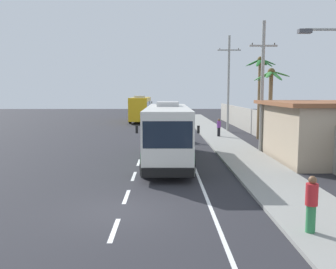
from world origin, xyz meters
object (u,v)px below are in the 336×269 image
Objects in this scene: motorcycle_beside_bus at (189,135)px; palm_second at (271,92)px; palm_nearest at (260,86)px; pedestrian_near_kerb at (219,127)px; pedestrian_midwalk at (311,203)px; utility_pole_far at (228,82)px; coach_bus_far_lane at (141,108)px; coach_bus_foreground at (168,131)px; utility_pole_mid at (262,85)px.

motorcycle_beside_bus is 7.57m from palm_second.
pedestrian_near_kerb is at bearing 165.46° from palm_nearest.
motorcycle_beside_bus is at bearing 157.02° from palm_second.
pedestrian_midwalk is 0.17× the size of utility_pole_far.
palm_nearest reaches higher than coach_bus_far_lane.
palm_second reaches higher than coach_bus_foreground.
utility_pole_mid reaches higher than palm_second.
pedestrian_midwalk is (-0.79, -23.51, 0.03)m from pedestrian_near_kerb.
pedestrian_near_kerb is 9.13m from utility_pole_mid.
coach_bus_far_lane is at bearing 121.49° from palm_nearest.
utility_pole_mid is 7.42m from palm_nearest.
motorcycle_beside_bus is (1.88, 8.45, -1.24)m from coach_bus_foreground.
pedestrian_midwalk is 23.32m from palm_nearest.
pedestrian_midwalk is at bearing -173.22° from pedestrian_near_kerb.
utility_pole_mid reaches higher than palm_nearest.
utility_pole_far is at bearing 68.46° from coach_bus_foreground.
coach_bus_foreground is 1.03× the size of coach_bus_far_lane.
palm_nearest is at bearing 19.94° from motorcycle_beside_bus.
coach_bus_foreground is 1.86× the size of palm_second.
pedestrian_near_kerb is 0.98× the size of pedestrian_midwalk.
coach_bus_far_lane is 1.08× the size of utility_pole_far.
utility_pole_far is (10.36, -13.76, 3.36)m from coach_bus_far_lane.
utility_pole_far is (-0.06, 13.27, 0.57)m from utility_pole_mid.
coach_bus_far_lane reaches higher than motorcycle_beside_bus.
motorcycle_beside_bus is at bearing 135.20° from utility_pole_mid.
palm_second is at bearing -143.88° from pedestrian_near_kerb.
palm_second is at bearing -29.77° from pedestrian_midwalk.
coach_bus_foreground is 10.20m from palm_second.
coach_bus_far_lane reaches higher than pedestrian_near_kerb.
motorcycle_beside_bus is (5.56, -22.22, -1.29)m from coach_bus_far_lane.
coach_bus_far_lane is at bearing 96.85° from coach_bus_foreground.
pedestrian_near_kerb is at bearing 47.20° from motorcycle_beside_bus.
utility_pole_mid is at bearing -68.93° from coach_bus_far_lane.
pedestrian_near_kerb is 0.18× the size of utility_pole_mid.
coach_bus_far_lane is 43.15m from pedestrian_midwalk.
motorcycle_beside_bus is 0.32× the size of palm_second.
pedestrian_midwalk reaches higher than pedestrian_near_kerb.
utility_pole_far is (2.52, 28.66, 4.30)m from pedestrian_midwalk.
motorcycle_beside_bus is 7.97m from utility_pole_mid.
utility_pole_far reaches higher than coach_bus_far_lane.
pedestrian_near_kerb is 0.22× the size of palm_nearest.
utility_pole_mid is at bearing -103.52° from palm_nearest.
coach_bus_far_lane is (-3.68, 30.67, 0.06)m from coach_bus_foreground.
palm_second is at bearing -95.33° from palm_nearest.
palm_nearest reaches higher than palm_second.
utility_pole_far reaches higher than pedestrian_near_kerb.
palm_second is at bearing -22.98° from motorcycle_beside_bus.
utility_pole_far is at bearing -9.94° from pedestrian_near_kerb.
coach_bus_foreground is 12.50m from pedestrian_midwalk.
palm_nearest is at bearing -95.85° from pedestrian_near_kerb.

